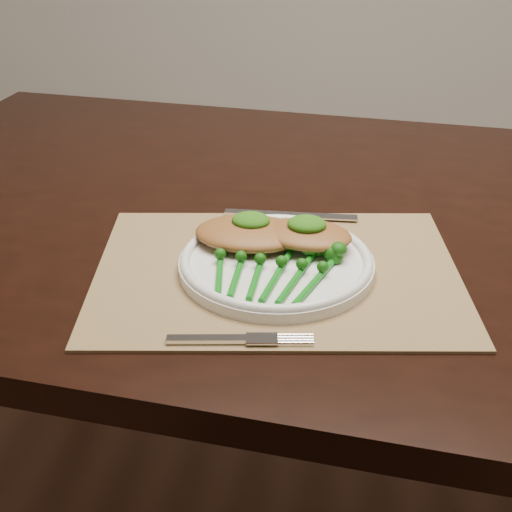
# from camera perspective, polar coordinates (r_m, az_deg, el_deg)

# --- Properties ---
(dining_table) EXTENTS (1.67, 1.04, 0.75)m
(dining_table) POSITION_cam_1_polar(r_m,az_deg,el_deg) (1.25, 6.74, -12.38)
(dining_table) COLOR black
(dining_table) RESTS_ON ground
(placemat) EXTENTS (0.49, 0.39, 0.00)m
(placemat) POSITION_cam_1_polar(r_m,az_deg,el_deg) (0.88, 1.69, -1.31)
(placemat) COLOR olive
(placemat) RESTS_ON dining_table
(dinner_plate) EXTENTS (0.24, 0.24, 0.02)m
(dinner_plate) POSITION_cam_1_polar(r_m,az_deg,el_deg) (0.88, 1.64, -0.50)
(dinner_plate) COLOR white
(dinner_plate) RESTS_ON placemat
(knife) EXTENTS (0.19, 0.02, 0.01)m
(knife) POSITION_cam_1_polar(r_m,az_deg,el_deg) (1.01, 1.74, 3.33)
(knife) COLOR silver
(knife) RESTS_ON placemat
(fork) EXTENTS (0.16, 0.04, 0.00)m
(fork) POSITION_cam_1_polar(r_m,az_deg,el_deg) (0.76, -0.50, -6.66)
(fork) COLOR silver
(fork) RESTS_ON placemat
(chicken_fillet_left) EXTENTS (0.14, 0.10, 0.03)m
(chicken_fillet_left) POSITION_cam_1_polar(r_m,az_deg,el_deg) (0.91, -0.55, 1.82)
(chicken_fillet_left) COLOR #915B2A
(chicken_fillet_left) RESTS_ON dinner_plate
(chicken_fillet_right) EXTENTS (0.13, 0.10, 0.02)m
(chicken_fillet_right) POSITION_cam_1_polar(r_m,az_deg,el_deg) (0.90, 4.01, 1.74)
(chicken_fillet_right) COLOR #915B2A
(chicken_fillet_right) RESTS_ON dinner_plate
(pesto_dollop_left) EXTENTS (0.05, 0.04, 0.02)m
(pesto_dollop_left) POSITION_cam_1_polar(r_m,az_deg,el_deg) (0.91, -0.42, 2.86)
(pesto_dollop_left) COLOR #1A4D0B
(pesto_dollop_left) RESTS_ON chicken_fillet_left
(pesto_dollop_right) EXTENTS (0.05, 0.04, 0.02)m
(pesto_dollop_right) POSITION_cam_1_polar(r_m,az_deg,el_deg) (0.90, 4.09, 2.56)
(pesto_dollop_right) COLOR #1A4D0B
(pesto_dollop_right) RESTS_ON chicken_fillet_right
(broccolini_bundle) EXTENTS (0.15, 0.17, 0.04)m
(broccolini_bundle) POSITION_cam_1_polar(r_m,az_deg,el_deg) (0.84, 0.91, -1.41)
(broccolini_bundle) COLOR #0D6712
(broccolini_bundle) RESTS_ON dinner_plate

